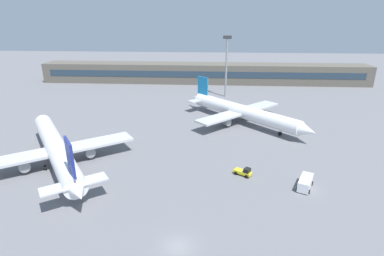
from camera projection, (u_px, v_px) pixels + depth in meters
name	position (u px, v px, depth m)	size (l,w,h in m)	color
ground_plane	(195.00, 139.00, 80.66)	(400.00, 400.00, 0.00)	slate
terminal_building	(204.00, 73.00, 146.52)	(152.79, 12.13, 9.00)	#5B564C
airplane_near	(56.00, 147.00, 66.63)	(31.49, 40.35, 11.68)	white
airplane_mid	(243.00, 112.00, 91.17)	(35.02, 35.56, 11.41)	white
baggage_tug_yellow	(244.00, 172.00, 61.98)	(3.84, 3.19, 1.75)	yellow
service_van_white	(305.00, 182.00, 57.41)	(4.03, 5.56, 2.08)	white
floodlight_tower_west	(226.00, 62.00, 117.96)	(3.20, 0.80, 23.40)	gray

